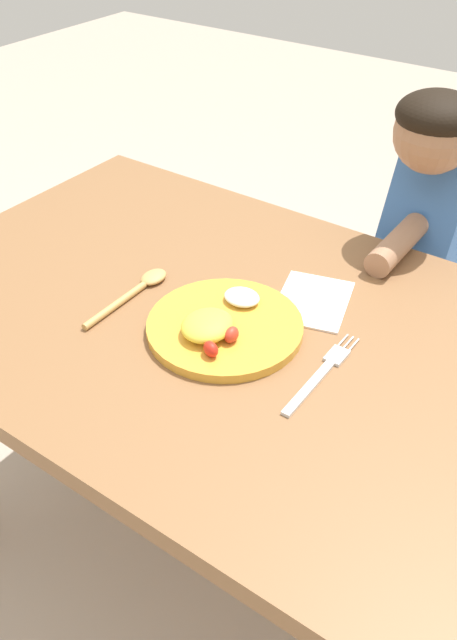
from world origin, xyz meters
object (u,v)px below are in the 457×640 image
(plate, at_px, (224,326))
(fork, at_px, (321,373))
(spoon, at_px, (138,288))
(person, at_px, (413,290))

(plate, xyz_separation_m, fork, (0.18, 0.00, -0.01))
(plate, height_order, spoon, plate)
(fork, height_order, person, person)
(spoon, xyz_separation_m, person, (0.33, 0.55, -0.19))
(fork, relative_size, person, 0.21)
(plate, height_order, fork, plate)
(fork, distance_m, person, 0.59)
(fork, xyz_separation_m, spoon, (-0.38, 0.00, 0.00))
(fork, bearing_deg, spoon, 89.32)
(spoon, height_order, person, person)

